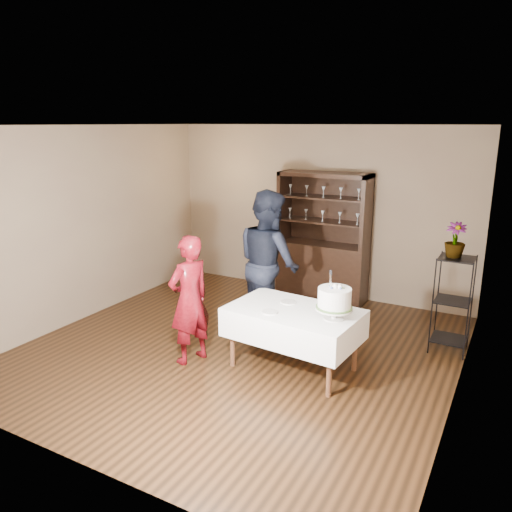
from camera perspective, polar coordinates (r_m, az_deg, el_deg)
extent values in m
plane|color=black|center=(6.33, -1.85, -10.55)|extent=(5.00, 5.00, 0.00)
plane|color=silver|center=(5.71, -2.09, 14.72)|extent=(5.00, 5.00, 0.00)
cube|color=brown|center=(8.08, 7.09, 5.08)|extent=(5.00, 0.02, 2.70)
cube|color=brown|center=(7.43, -18.86, 3.52)|extent=(0.02, 5.00, 2.70)
cube|color=brown|center=(5.12, 22.95, -1.84)|extent=(0.02, 5.00, 2.70)
cube|color=black|center=(7.98, 7.53, -1.70)|extent=(1.40, 0.48, 0.90)
cube|color=black|center=(7.96, 8.35, 5.62)|extent=(1.40, 0.03, 1.10)
cube|color=black|center=(7.68, 7.92, 9.22)|extent=(1.40, 0.48, 0.06)
cube|color=black|center=(7.79, 7.73, 3.94)|extent=(1.28, 0.42, 0.02)
cube|color=black|center=(7.73, 7.82, 6.63)|extent=(1.28, 0.42, 0.02)
cylinder|color=black|center=(6.34, 19.48, -5.51)|extent=(0.02, 0.02, 1.20)
cylinder|color=black|center=(6.30, 23.07, -5.99)|extent=(0.02, 0.02, 1.20)
cylinder|color=black|center=(6.71, 20.05, -4.42)|extent=(0.02, 0.02, 1.20)
cylinder|color=black|center=(6.68, 23.44, -4.87)|extent=(0.02, 0.02, 1.20)
cube|color=black|center=(6.67, 21.14, -8.82)|extent=(0.40, 0.40, 0.02)
cube|color=black|center=(6.49, 21.55, -4.77)|extent=(0.40, 0.40, 0.01)
cube|color=black|center=(6.34, 22.01, -0.25)|extent=(0.40, 0.40, 0.02)
cube|color=white|center=(5.66, 4.32, -7.66)|extent=(1.51, 1.01, 0.33)
cylinder|color=#52311E|center=(5.79, -2.72, -9.38)|extent=(0.06, 0.06, 0.68)
cylinder|color=#52311E|center=(5.23, 8.40, -12.35)|extent=(0.06, 0.06, 0.68)
cylinder|color=#52311E|center=(6.29, 0.90, -7.29)|extent=(0.06, 0.06, 0.68)
cylinder|color=#52311E|center=(5.78, 11.29, -9.69)|extent=(0.06, 0.06, 0.68)
imported|color=#3E050C|center=(5.80, -7.61, -4.97)|extent=(0.51, 0.64, 1.52)
imported|color=black|center=(6.49, 1.46, -0.81)|extent=(1.18, 1.13, 1.92)
cylinder|color=silver|center=(5.38, 8.86, -7.06)|extent=(0.22, 0.22, 0.01)
cylinder|color=silver|center=(5.36, 8.88, -6.59)|extent=(0.05, 0.05, 0.11)
cylinder|color=silver|center=(5.34, 8.91, -5.96)|extent=(0.39, 0.39, 0.02)
cylinder|color=#466932|center=(5.33, 8.92, -5.78)|extent=(0.38, 0.38, 0.02)
cylinder|color=white|center=(5.30, 8.96, -4.78)|extent=(0.44, 0.44, 0.22)
sphere|color=#5367B2|center=(5.25, 9.35, -3.58)|extent=(0.03, 0.03, 0.03)
cube|color=silver|center=(5.23, 8.51, -2.87)|extent=(0.02, 0.02, 0.15)
cube|color=black|center=(5.20, 8.55, -1.90)|extent=(0.03, 0.02, 0.06)
cylinder|color=silver|center=(5.49, 1.58, -6.41)|extent=(0.22, 0.22, 0.01)
cylinder|color=silver|center=(5.79, 3.73, -5.27)|extent=(0.20, 0.20, 0.01)
imported|color=#466932|center=(6.30, 21.81, 1.71)|extent=(0.26, 0.26, 0.42)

